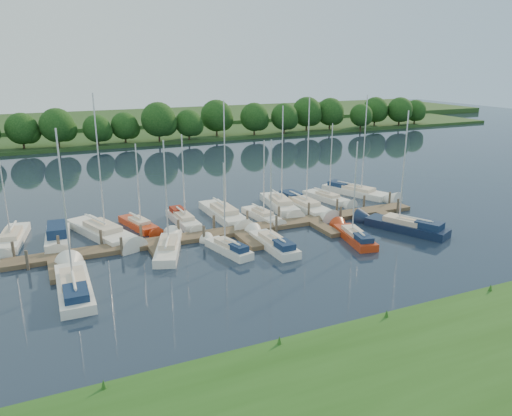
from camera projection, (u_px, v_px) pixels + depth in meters
name	position (u px, v px, depth m)	size (l,w,h in m)	color
ground	(273.00, 263.00, 40.09)	(260.00, 260.00, 0.00)	#17232F
near_bank	(409.00, 368.00, 26.06)	(90.00, 10.00, 0.50)	#214C15
dock	(239.00, 233.00, 46.41)	(40.00, 6.00, 0.40)	brown
mooring_pilings	(234.00, 226.00, 47.28)	(38.24, 2.84, 2.00)	#473D33
far_shore	(117.00, 135.00, 105.47)	(180.00, 30.00, 0.60)	#234119
distant_hill	(100.00, 121.00, 127.18)	(220.00, 40.00, 1.40)	#2E5023
treeline	(135.00, 123.00, 93.79)	(144.18, 9.27, 8.27)	#38281C
sailboat_n_0	(12.00, 241.00, 44.27)	(3.06, 8.33, 10.55)	white
motorboat	(58.00, 238.00, 44.52)	(2.48, 7.16, 1.99)	white
sailboat_n_2	(104.00, 234.00, 45.94)	(5.50, 10.65, 13.49)	white
sailboat_n_3	(140.00, 226.00, 48.32)	(2.99, 6.77, 8.60)	#B22F10
sailboat_n_4	(184.00, 221.00, 49.65)	(2.01, 7.28, 9.32)	white
sailboat_n_5	(225.00, 216.00, 51.32)	(2.57, 9.74, 12.40)	white
sailboat_n_6	(263.00, 217.00, 51.01)	(2.13, 6.63, 8.49)	white
sailboat_n_7	(281.00, 206.00, 54.64)	(3.18, 9.16, 11.61)	white
sailboat_n_8	(304.00, 206.00, 54.45)	(2.75, 9.96, 12.53)	white
sailboat_n_9	(328.00, 199.00, 57.62)	(2.96, 7.37, 9.25)	white
sailboat_n_10	(358.00, 193.00, 60.07)	(5.36, 9.68, 12.32)	white
sailboat_s_0	(74.00, 286.00, 35.34)	(2.34, 9.37, 11.84)	white
sailboat_s_1	(169.00, 249.00, 42.35)	(3.96, 7.65, 9.94)	white
sailboat_s_2	(228.00, 249.00, 42.26)	(2.66, 6.20, 8.05)	white
sailboat_s_3	(273.00, 244.00, 43.35)	(1.95, 7.58, 9.76)	white
sailboat_s_4	(354.00, 237.00, 45.17)	(2.87, 7.32, 9.26)	#B22F10
sailboat_s_5	(403.00, 227.00, 47.65)	(5.33, 8.98, 11.79)	#101D37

